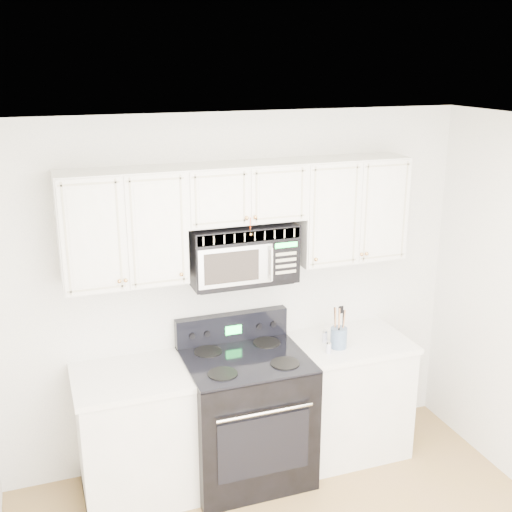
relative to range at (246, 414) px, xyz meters
name	(u,v)px	position (x,y,z in m)	size (l,w,h in m)	color
room	(345,408)	(0.04, -1.39, 0.82)	(3.51, 3.51, 2.61)	olive
base_cabinet_left	(141,438)	(-0.76, 0.05, -0.06)	(0.86, 0.65, 0.92)	white
base_cabinet_right	(347,398)	(0.84, 0.05, -0.06)	(0.86, 0.65, 0.92)	white
range	(246,414)	(0.00, 0.00, 0.00)	(0.85, 0.77, 1.14)	black
upper_cabinets	(242,212)	(0.04, 0.19, 1.45)	(2.44, 0.37, 0.75)	white
microwave	(241,253)	(0.03, 0.17, 1.17)	(0.74, 0.42, 0.41)	black
utensil_crock	(339,337)	(0.70, -0.04, 0.52)	(0.12, 0.12, 0.32)	slate
shaker_salt	(325,336)	(0.65, 0.07, 0.48)	(0.04, 0.04, 0.10)	#B5B4CD
shaker_pepper	(329,347)	(0.59, -0.10, 0.48)	(0.04, 0.04, 0.09)	#B5B4CD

